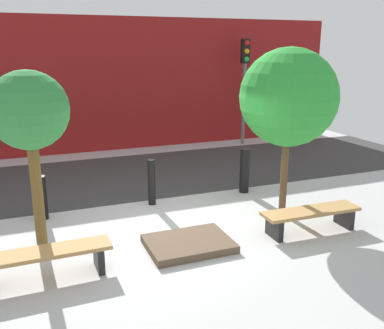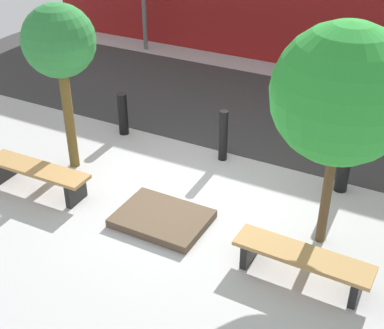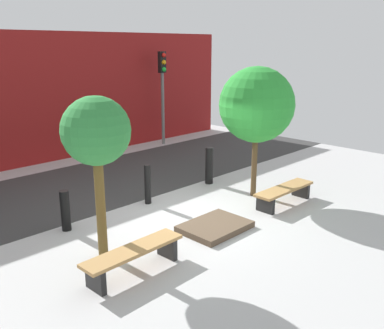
{
  "view_description": "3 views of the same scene",
  "coord_description": "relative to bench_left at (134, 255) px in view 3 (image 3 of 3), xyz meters",
  "views": [
    {
      "loc": [
        -2.33,
        -7.0,
        3.25
      ],
      "look_at": [
        0.37,
        -0.08,
        1.2
      ],
      "focal_mm": 40.0,
      "sensor_mm": 36.0,
      "label": 1
    },
    {
      "loc": [
        3.55,
        -6.54,
        5.04
      ],
      "look_at": [
        0.41,
        -0.65,
        1.04
      ],
      "focal_mm": 50.0,
      "sensor_mm": 36.0,
      "label": 2
    },
    {
      "loc": [
        -6.24,
        -6.37,
        3.76
      ],
      "look_at": [
        -0.35,
        -0.53,
        1.43
      ],
      "focal_mm": 40.0,
      "sensor_mm": 36.0,
      "label": 3
    }
  ],
  "objects": [
    {
      "name": "bollard_center",
      "position": [
        4.5,
        2.4,
        0.19
      ],
      "size": [
        0.22,
        0.22,
        1.03
      ],
      "primitive_type": "cylinder",
      "color": "black",
      "rests_on": "ground"
    },
    {
      "name": "tree_behind_right_bench",
      "position": [
        4.58,
        0.92,
        2.0
      ],
      "size": [
        1.86,
        1.86,
        3.27
      ],
      "color": "brown",
      "rests_on": "ground"
    },
    {
      "name": "bollard_far_left",
      "position": [
        0.08,
        2.4,
        0.11
      ],
      "size": [
        0.2,
        0.2,
        0.87
      ],
      "primitive_type": "cylinder",
      "color": "black",
      "rests_on": "ground"
    },
    {
      "name": "bench_right",
      "position": [
        4.58,
        0.0,
        -0.02
      ],
      "size": [
        1.87,
        0.5,
        0.42
      ],
      "rotation": [
        0.0,
        0.0,
        -0.02
      ],
      "color": "black",
      "rests_on": "ground"
    },
    {
      "name": "road_strip",
      "position": [
        2.29,
        4.69,
        -0.32
      ],
      "size": [
        18.0,
        4.08,
        0.01
      ],
      "primitive_type": "cube",
      "color": "#363636",
      "rests_on": "ground"
    },
    {
      "name": "bench_left",
      "position": [
        0.0,
        0.0,
        0.0
      ],
      "size": [
        1.91,
        0.48,
        0.45
      ],
      "rotation": [
        0.0,
        0.0,
        0.02
      ],
      "color": "black",
      "rests_on": "ground"
    },
    {
      "name": "tree_behind_left_bench",
      "position": [
        0.0,
        0.92,
        1.96
      ],
      "size": [
        1.21,
        1.21,
        2.94
      ],
      "color": "brown",
      "rests_on": "ground"
    },
    {
      "name": "bollard_left",
      "position": [
        2.29,
        2.4,
        0.16
      ],
      "size": [
        0.16,
        0.16,
        0.98
      ],
      "primitive_type": "cylinder",
      "color": "black",
      "rests_on": "ground"
    },
    {
      "name": "planter_bed",
      "position": [
        2.29,
        0.2,
        -0.26
      ],
      "size": [
        1.4,
        1.04,
        0.13
      ],
      "primitive_type": "cube",
      "color": "brown",
      "rests_on": "ground"
    },
    {
      "name": "building_facade",
      "position": [
        2.29,
        7.95,
        1.76
      ],
      "size": [
        16.2,
        0.5,
        4.18
      ],
      "primitive_type": "cube",
      "color": "maroon",
      "rests_on": "ground"
    },
    {
      "name": "traffic_light_mid_west",
      "position": [
        6.91,
        7.01,
        2.1
      ],
      "size": [
        0.28,
        0.27,
        3.51
      ],
      "color": "slate",
      "rests_on": "ground"
    },
    {
      "name": "ground_plane",
      "position": [
        2.29,
        1.07,
        -0.33
      ],
      "size": [
        18.0,
        18.0,
        0.0
      ],
      "primitive_type": "plane",
      "color": "#B6B6B6"
    }
  ]
}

